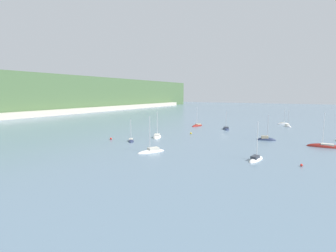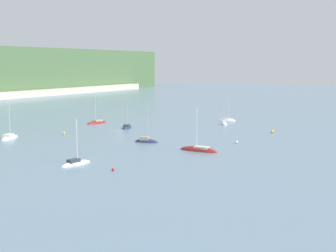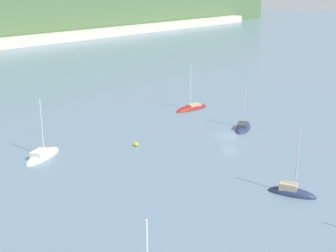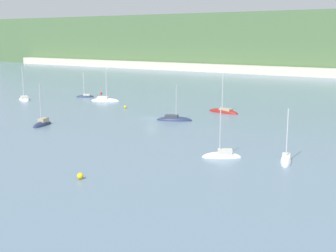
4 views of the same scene
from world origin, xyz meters
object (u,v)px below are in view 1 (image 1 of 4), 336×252
Objects in this scene: sailboat_6 at (266,140)px; mooring_buoy_0 at (111,139)px; sailboat_9 at (157,137)px; sailboat_4 at (324,147)px; sailboat_5 at (283,124)px; sailboat_0 at (131,141)px; sailboat_8 at (256,160)px; sailboat_3 at (288,126)px; sailboat_2 at (151,152)px; sailboat_7 at (226,129)px; mooring_buoy_3 at (191,133)px; sailboat_1 at (197,126)px; mooring_buoy_4 at (336,140)px; mooring_buoy_1 at (301,165)px.

mooring_buoy_0 is (-23.24, 42.65, 0.20)m from sailboat_6.
sailboat_9 reaches higher than mooring_buoy_0.
sailboat_5 is (50.85, 15.61, 0.01)m from sailboat_4.
sailboat_0 is 0.81× the size of sailboat_8.
sailboat_3 is at bearing -90.81° from sailboat_5.
sailboat_2 is at bearing -112.13° from mooring_buoy_0.
mooring_buoy_3 is at bearing 133.50° from sailboat_7.
sailboat_5 is at bearing 136.90° from sailboat_1.
sailboat_8 is at bearing -106.46° from sailboat_5.
sailboat_1 reaches higher than mooring_buoy_4.
sailboat_6 is at bearing -61.42° from mooring_buoy_0.
sailboat_2 reaches higher than sailboat_0.
sailboat_3 is (61.73, -37.80, 0.02)m from sailboat_0.
sailboat_1 reaches higher than sailboat_7.
sailboat_2 is (-53.27, -10.69, 0.05)m from sailboat_1.
sailboat_1 is 1.08× the size of sailboat_6.
sailboat_3 is 15.20× the size of mooring_buoy_1.
sailboat_5 is 1.02× the size of sailboat_7.
sailboat_2 is at bearing -141.04° from sailboat_6.
sailboat_8 is (-66.19, 0.23, 0.00)m from sailboat_3.
mooring_buoy_1 is at bearing -84.27° from sailboat_6.
sailboat_7 reaches higher than mooring_buoy_0.
sailboat_9 reaches higher than mooring_buoy_3.
mooring_buoy_1 is at bearing 50.15° from sailboat_1.
mooring_buoy_4 is at bearing -89.78° from sailboat_9.
sailboat_1 reaches higher than mooring_buoy_1.
sailboat_8 is 37.34m from sailboat_9.
mooring_buoy_1 is at bearing 126.08° from sailboat_2.
mooring_buoy_1 is (-66.62, -8.67, 0.15)m from sailboat_3.
sailboat_5 is 34.80m from sailboat_7.
sailboat_4 reaches higher than sailboat_8.
sailboat_9 is at bearing 125.52° from sailboat_0.
sailboat_9 is at bearing -122.98° from sailboat_2.
sailboat_9 reaches higher than sailboat_3.
mooring_buoy_0 is (3.77, 44.95, 0.22)m from sailboat_8.
sailboat_9 reaches higher than sailboat_5.
sailboat_7 is (21.23, 33.87, 0.02)m from sailboat_4.
sailboat_3 reaches higher than mooring_buoy_3.
mooring_buoy_0 is at bearing -139.37° from sailboat_5.
sailboat_4 is at bearing -91.22° from sailboat_5.
mooring_buoy_3 is (22.75, -17.17, -0.01)m from mooring_buoy_0.
sailboat_8 is 14.19× the size of mooring_buoy_3.
mooring_buoy_1 is (-74.84, -11.25, 0.18)m from sailboat_5.
sailboat_1 is at bearing 41.75° from mooring_buoy_1.
sailboat_1 reaches higher than sailboat_5.
mooring_buoy_1 is at bearing -94.46° from mooring_buoy_0.
mooring_buoy_0 is at bearing -121.65° from sailboat_0.
sailboat_3 reaches higher than mooring_buoy_4.
sailboat_8 is 0.99× the size of sailboat_9.
sailboat_0 is 37.84m from sailboat_8.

